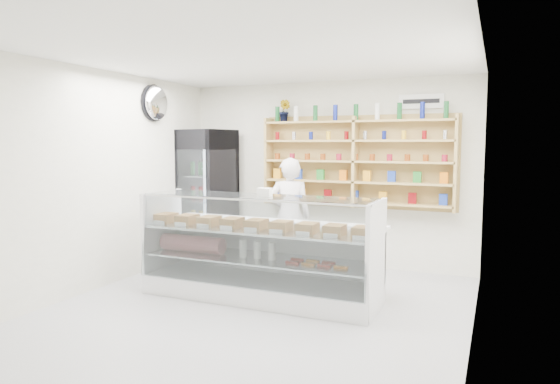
% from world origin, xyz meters
% --- Properties ---
extents(room, '(5.00, 5.00, 5.00)m').
position_xyz_m(room, '(0.00, 0.00, 1.40)').
color(room, '#AEAEB3').
rests_on(room, ground).
extents(display_counter, '(2.87, 0.86, 1.25)m').
position_xyz_m(display_counter, '(-0.16, 0.49, 0.35)').
color(display_counter, white).
rests_on(display_counter, floor).
extents(shop_worker, '(0.71, 0.58, 1.66)m').
position_xyz_m(shop_worker, '(-0.29, 1.71, 0.83)').
color(shop_worker, silver).
rests_on(shop_worker, floor).
extents(drinks_cooler, '(0.86, 0.84, 2.08)m').
position_xyz_m(drinks_cooler, '(-1.85, 2.02, 1.04)').
color(drinks_cooler, black).
rests_on(drinks_cooler, floor).
extents(wall_shelving, '(2.84, 0.28, 1.33)m').
position_xyz_m(wall_shelving, '(0.50, 2.34, 1.59)').
color(wall_shelving, tan).
rests_on(wall_shelving, back_wall).
extents(potted_plant, '(0.22, 0.20, 0.34)m').
position_xyz_m(potted_plant, '(-0.63, 2.34, 2.36)').
color(potted_plant, '#1E6626').
rests_on(potted_plant, wall_shelving).
extents(security_mirror, '(0.15, 0.50, 0.50)m').
position_xyz_m(security_mirror, '(-2.17, 1.20, 2.45)').
color(security_mirror, silver).
rests_on(security_mirror, left_wall).
extents(wall_sign, '(0.62, 0.03, 0.20)m').
position_xyz_m(wall_sign, '(1.40, 2.47, 2.45)').
color(wall_sign, white).
rests_on(wall_sign, back_wall).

